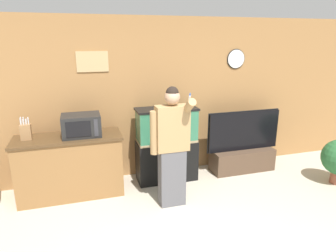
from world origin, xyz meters
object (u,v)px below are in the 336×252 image
at_px(counter_island, 71,166).
at_px(microwave, 81,125).
at_px(knife_block, 26,132).
at_px(person_standing, 171,146).
at_px(tv_on_stand, 242,153).
at_px(aquarium_on_stand, 167,145).

relative_size(counter_island, microwave, 2.81).
height_order(knife_block, person_standing, person_standing).
bearing_deg(tv_on_stand, person_standing, -154.67).
relative_size(aquarium_on_stand, tv_on_stand, 0.91).
distance_m(knife_block, aquarium_on_stand, 2.08).
height_order(microwave, tv_on_stand, microwave).
xyz_separation_m(aquarium_on_stand, person_standing, (-0.16, -0.76, 0.27)).
bearing_deg(microwave, knife_block, 177.21).
height_order(counter_island, knife_block, knife_block).
bearing_deg(knife_block, person_standing, -20.74).
bearing_deg(knife_block, tv_on_stand, 0.27).
distance_m(microwave, tv_on_stand, 2.78).
xyz_separation_m(knife_block, aquarium_on_stand, (2.04, 0.05, -0.42)).
bearing_deg(counter_island, knife_block, 177.00).
bearing_deg(microwave, tv_on_stand, 1.12).
relative_size(aquarium_on_stand, person_standing, 0.72).
height_order(knife_block, tv_on_stand, knife_block).
relative_size(tv_on_stand, person_standing, 0.80).
height_order(counter_island, tv_on_stand, tv_on_stand).
distance_m(aquarium_on_stand, person_standing, 0.82).
xyz_separation_m(tv_on_stand, person_standing, (-1.54, -0.73, 0.56)).
relative_size(counter_island, person_standing, 0.90).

